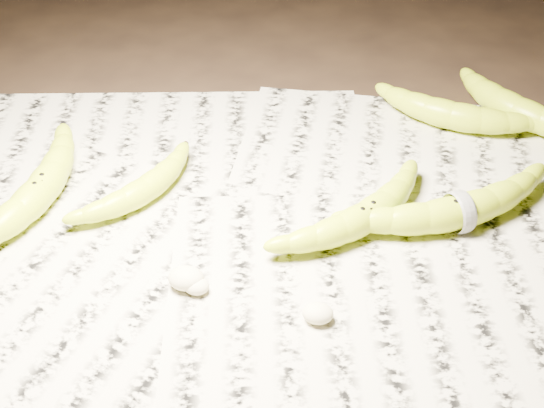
# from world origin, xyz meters

# --- Properties ---
(ground) EXTENTS (3.00, 3.00, 0.00)m
(ground) POSITION_xyz_m (0.00, 0.00, 0.00)
(ground) COLOR black
(ground) RESTS_ON ground
(newspaper_patch) EXTENTS (0.90, 0.70, 0.01)m
(newspaper_patch) POSITION_xyz_m (0.03, 0.04, 0.00)
(newspaper_patch) COLOR beige
(newspaper_patch) RESTS_ON ground
(banana_left_a) EXTENTS (0.10, 0.24, 0.04)m
(banana_left_a) POSITION_xyz_m (-0.27, 0.03, 0.03)
(banana_left_a) COLOR #CBE41C
(banana_left_a) RESTS_ON newspaper_patch
(banana_left_b) EXTENTS (0.14, 0.17, 0.03)m
(banana_left_b) POSITION_xyz_m (-0.15, 0.05, 0.02)
(banana_left_b) COLOR #CBE41C
(banana_left_b) RESTS_ON newspaper_patch
(banana_center) EXTENTS (0.19, 0.20, 0.04)m
(banana_center) POSITION_xyz_m (0.12, 0.03, 0.03)
(banana_center) COLOR #CBE41C
(banana_center) RESTS_ON newspaper_patch
(banana_taped) EXTENTS (0.25, 0.18, 0.04)m
(banana_taped) POSITION_xyz_m (0.23, 0.05, 0.03)
(banana_taped) COLOR #CBE41C
(banana_taped) RESTS_ON newspaper_patch
(banana_upper_a) EXTENTS (0.22, 0.12, 0.04)m
(banana_upper_a) POSITION_xyz_m (0.23, 0.27, 0.03)
(banana_upper_a) COLOR #CBE41C
(banana_upper_a) RESTS_ON newspaper_patch
(banana_upper_b) EXTENTS (0.20, 0.19, 0.04)m
(banana_upper_b) POSITION_xyz_m (0.32, 0.29, 0.03)
(banana_upper_b) COLOR #CBE41C
(banana_upper_b) RESTS_ON newspaper_patch
(measuring_tape) EXTENTS (0.03, 0.05, 0.05)m
(measuring_tape) POSITION_xyz_m (0.23, 0.05, 0.03)
(measuring_tape) COLOR white
(measuring_tape) RESTS_ON newspaper_patch
(flesh_chunk_a) EXTENTS (0.04, 0.03, 0.02)m
(flesh_chunk_a) POSITION_xyz_m (-0.06, -0.09, 0.02)
(flesh_chunk_a) COLOR beige
(flesh_chunk_a) RESTS_ON newspaper_patch
(flesh_chunk_b) EXTENTS (0.03, 0.02, 0.02)m
(flesh_chunk_b) POSITION_xyz_m (-0.05, -0.09, 0.02)
(flesh_chunk_b) COLOR beige
(flesh_chunk_b) RESTS_ON newspaper_patch
(flesh_chunk_c) EXTENTS (0.03, 0.03, 0.02)m
(flesh_chunk_c) POSITION_xyz_m (0.08, -0.12, 0.02)
(flesh_chunk_c) COLOR beige
(flesh_chunk_c) RESTS_ON newspaper_patch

